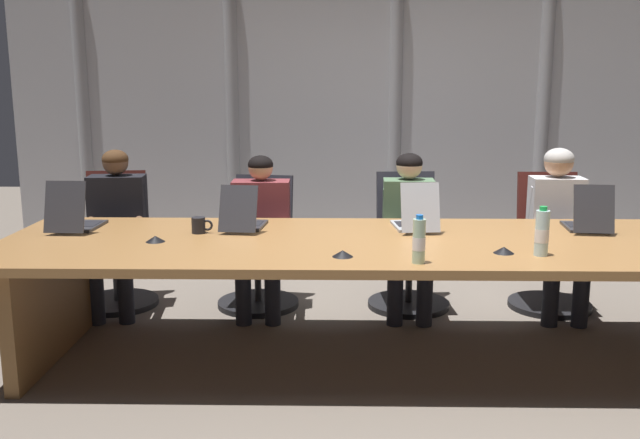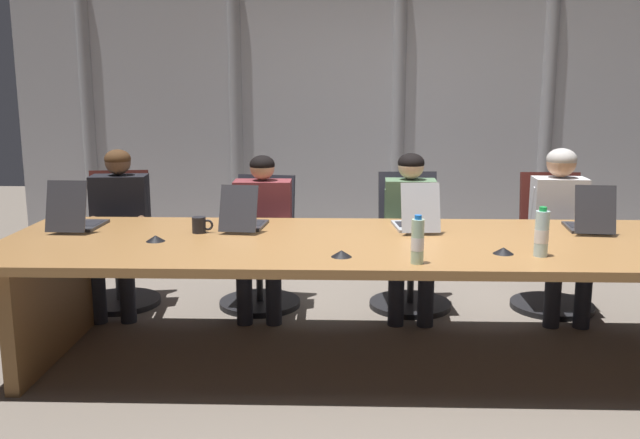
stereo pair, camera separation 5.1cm
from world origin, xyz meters
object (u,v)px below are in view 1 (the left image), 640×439
(laptop_right_mid, at_px, (587,221))
(conference_mic_middle, at_px, (155,239))
(laptop_left_end, at_px, (76,220))
(water_bottle_secondary, at_px, (419,241))
(person_right_mid, at_px, (558,220))
(water_bottle_primary, at_px, (542,233))
(coffee_mug_near, at_px, (199,225))
(conference_mic_right_side, at_px, (343,253))
(office_chair_right_mid, at_px, (550,258))
(laptop_left_mid, at_px, (244,220))
(conference_mic_left_side, at_px, (504,250))
(office_chair_left_end, at_px, (116,256))
(person_left_mid, at_px, (260,225))
(person_left_end, at_px, (116,221))
(laptop_center, at_px, (415,220))
(office_chair_center, at_px, (408,257))
(office_chair_left_mid, at_px, (259,257))
(person_center, at_px, (409,224))

(laptop_right_mid, distance_m, conference_mic_middle, 2.60)
(laptop_left_end, relative_size, water_bottle_secondary, 1.73)
(person_right_mid, relative_size, water_bottle_primary, 4.50)
(coffee_mug_near, bearing_deg, water_bottle_secondary, -28.98)
(coffee_mug_near, distance_m, conference_mic_right_side, 1.03)
(office_chair_right_mid, relative_size, conference_mic_middle, 8.91)
(laptop_left_mid, distance_m, conference_mic_left_side, 1.59)
(laptop_left_mid, height_order, laptop_right_mid, laptop_right_mid)
(office_chair_left_end, distance_m, coffee_mug_near, 1.28)
(laptop_left_end, xyz_separation_m, laptop_right_mid, (3.15, 0.03, -0.00))
(office_chair_left_end, bearing_deg, office_chair_right_mid, 81.80)
(person_left_mid, bearing_deg, conference_mic_middle, -28.26)
(person_left_mid, relative_size, water_bottle_primary, 4.29)
(person_left_end, relative_size, person_right_mid, 0.99)
(person_right_mid, height_order, conference_mic_right_side, person_right_mid)
(laptop_center, bearing_deg, conference_mic_right_side, 140.89)
(water_bottle_primary, xyz_separation_m, conference_mic_right_side, (-1.04, -0.05, -0.10))
(laptop_center, relative_size, office_chair_right_mid, 0.43)
(office_chair_center, height_order, conference_mic_middle, office_chair_center)
(person_left_mid, bearing_deg, laptop_center, 58.09)
(office_chair_left_mid, xyz_separation_m, conference_mic_left_side, (1.46, -1.37, 0.40))
(office_chair_center, xyz_separation_m, conference_mic_left_side, (0.35, -1.37, 0.39))
(office_chair_left_mid, xyz_separation_m, water_bottle_primary, (1.64, -1.42, 0.50))
(person_center, height_order, conference_mic_right_side, person_center)
(conference_mic_right_side, bearing_deg, conference_mic_left_side, 6.09)
(laptop_left_end, xyz_separation_m, conference_mic_right_side, (1.64, -0.65, -0.04))
(office_chair_left_mid, bearing_deg, office_chair_center, 98.63)
(office_chair_left_end, distance_m, person_right_mid, 3.23)
(laptop_center, xyz_separation_m, conference_mic_middle, (-1.52, -0.37, -0.04))
(office_chair_left_end, xyz_separation_m, person_left_mid, (1.10, -0.16, 0.27))
(laptop_left_mid, xyz_separation_m, office_chair_left_end, (-1.06, 0.77, -0.43))
(person_left_mid, bearing_deg, office_chair_left_mid, -170.65)
(office_chair_left_end, xyz_separation_m, person_right_mid, (3.21, -0.16, 0.31))
(laptop_center, relative_size, water_bottle_primary, 1.61)
(conference_mic_middle, height_order, conference_mic_right_side, same)
(conference_mic_left_side, bearing_deg, laptop_center, 123.98)
(office_chair_left_mid, distance_m, coffee_mug_near, 1.03)
(office_chair_right_mid, xyz_separation_m, person_right_mid, (-0.01, -0.16, 0.31))
(water_bottle_secondary, relative_size, conference_mic_right_side, 2.25)
(laptop_center, bearing_deg, office_chair_left_mid, 48.16)
(laptop_left_end, relative_size, office_chair_right_mid, 0.44)
(office_chair_center, bearing_deg, person_right_mid, 77.08)
(person_left_mid, relative_size, coffee_mug_near, 8.74)
(office_chair_left_end, bearing_deg, person_center, 77.36)
(person_left_end, relative_size, conference_mic_middle, 10.57)
(office_chair_left_end, xyz_separation_m, water_bottle_primary, (2.71, -1.42, 0.49))
(water_bottle_primary, bearing_deg, laptop_left_mid, 158.64)
(office_chair_left_end, xyz_separation_m, conference_mic_middle, (0.60, -1.14, 0.39))
(laptop_left_mid, xyz_separation_m, laptop_right_mid, (2.12, -0.01, 0.00))
(coffee_mug_near, bearing_deg, laptop_left_mid, 27.06)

